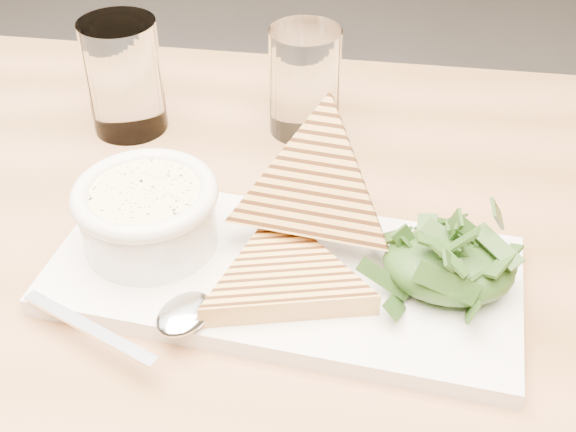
% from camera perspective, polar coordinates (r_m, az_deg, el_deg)
% --- Properties ---
extents(table_top, '(1.36, 0.92, 0.04)m').
position_cam_1_polar(table_top, '(0.55, -9.78, -10.28)').
color(table_top, '#AE784D').
rests_on(table_top, ground).
extents(platter, '(0.36, 0.18, 0.02)m').
position_cam_1_polar(platter, '(0.56, -0.35, -4.69)').
color(platter, white).
rests_on(platter, table_top).
extents(soup_bowl, '(0.10, 0.10, 0.04)m').
position_cam_1_polar(soup_bowl, '(0.57, -10.91, -0.45)').
color(soup_bowl, white).
rests_on(soup_bowl, platter).
extents(soup, '(0.09, 0.09, 0.01)m').
position_cam_1_polar(soup, '(0.55, -11.22, 1.60)').
color(soup, beige).
rests_on(soup, soup_bowl).
extents(bowl_rim, '(0.11, 0.11, 0.01)m').
position_cam_1_polar(bowl_rim, '(0.55, -11.25, 1.76)').
color(bowl_rim, white).
rests_on(bowl_rim, soup_bowl).
extents(sandwich_flat, '(0.18, 0.18, 0.02)m').
position_cam_1_polar(sandwich_flat, '(0.53, -0.26, -4.79)').
color(sandwich_flat, tan).
rests_on(sandwich_flat, platter).
extents(sandwich_lean, '(0.16, 0.17, 0.16)m').
position_cam_1_polar(sandwich_lean, '(0.55, 2.12, 2.15)').
color(sandwich_lean, tan).
rests_on(sandwich_lean, sandwich_flat).
extents(salad_base, '(0.10, 0.08, 0.04)m').
position_cam_1_polar(salad_base, '(0.54, 12.57, -3.87)').
color(salad_base, black).
rests_on(salad_base, platter).
extents(arugula_pile, '(0.11, 0.10, 0.05)m').
position_cam_1_polar(arugula_pile, '(0.53, 12.70, -3.18)').
color(arugula_pile, '#355C22').
rests_on(arugula_pile, platter).
extents(spoon_bowl, '(0.05, 0.06, 0.01)m').
position_cam_1_polar(spoon_bowl, '(0.51, -8.19, -7.66)').
color(spoon_bowl, silver).
rests_on(spoon_bowl, platter).
extents(spoon_handle, '(0.11, 0.05, 0.00)m').
position_cam_1_polar(spoon_handle, '(0.52, -15.47, -8.48)').
color(spoon_handle, silver).
rests_on(spoon_handle, platter).
extents(glass_near, '(0.07, 0.07, 0.11)m').
position_cam_1_polar(glass_near, '(0.73, -12.82, 10.68)').
color(glass_near, white).
rests_on(glass_near, table_top).
extents(glass_far, '(0.07, 0.07, 0.11)m').
position_cam_1_polar(glass_far, '(0.71, 1.32, 10.57)').
color(glass_far, white).
rests_on(glass_far, table_top).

